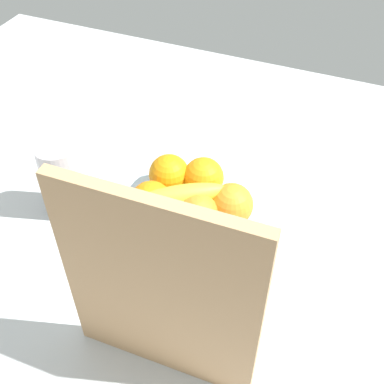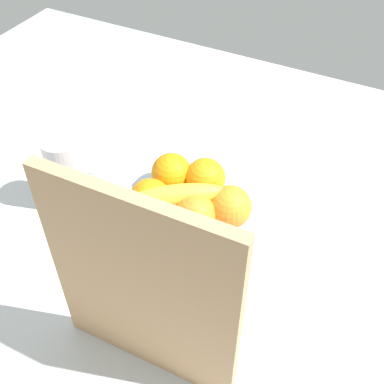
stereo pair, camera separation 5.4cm
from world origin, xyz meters
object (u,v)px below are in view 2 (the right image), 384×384
Objects in this scene: cutting_board at (142,292)px; jar_lid at (97,165)px; orange_front_right at (171,173)px; thermos_tumbler at (67,172)px; orange_front_left at (205,178)px; orange_back_right at (230,207)px; orange_center at (150,200)px; banana_bunch at (183,202)px; fruit_bowl at (192,219)px; orange_back_left at (194,215)px.

cutting_board reaches higher than jar_lid.
thermos_tumbler reaches higher than orange_front_right.
orange_back_right is at bearing 146.96° from orange_front_left.
banana_bunch is (-5.65, -1.95, 0.30)cm from orange_center.
thermos_tumbler reaches higher than fruit_bowl.
orange_front_left is at bearing -95.98° from fruit_bowl.
orange_center is at bearing 150.57° from jar_lid.
orange_front_right reaches higher than fruit_bowl.
orange_back_right reaches higher than jar_lid.
cutting_board reaches higher than thermos_tumbler.
cutting_board is at bearing 98.79° from orange_back_left.
cutting_board reaches higher than banana_bunch.
fruit_bowl is 3.48× the size of orange_back_left.
orange_back_right is 1.16× the size of jar_lid.
cutting_board is at bearing 119.12° from orange_center.
orange_back_right is at bearing -173.41° from thermos_tumbler.
jar_lid is (28.04, -2.59, -9.72)cm from orange_front_left.
orange_back_left is at bearing 151.75° from banana_bunch.
fruit_bowl is at bearing -59.10° from orange_back_left.
jar_lid is (35.31, -7.32, -9.72)cm from orange_back_right.
jar_lid is at bearing -29.43° from orange_center.
banana_bunch is 30.92cm from jar_lid.
orange_center is 1.16× the size of jar_lid.
thermos_tumbler is (26.21, 8.59, -2.26)cm from orange_front_left.
jar_lid is at bearing -80.69° from thermos_tumbler.
orange_back_left is 6.72cm from orange_back_right.
orange_back_right is at bearing 168.29° from jar_lid.
cutting_board reaches higher than orange_front_right.
orange_center is 0.22× the size of cutting_board.
banana_bunch is at bearing -75.84° from cutting_board.
orange_front_left is at bearing -94.90° from banana_bunch.
orange_front_left is 11.54cm from orange_center.
orange_back_right is 8.48cm from banana_bunch.
orange_front_right is 24.12cm from jar_lid.
orange_back_right is (-7.26, 4.73, 0.00)cm from orange_front_left.
orange_back_left is 28.71cm from thermos_tumbler.
jar_lid is at bearing -46.27° from cutting_board.
orange_center is 26.77cm from jar_lid.
orange_back_right is 0.43× the size of banana_bunch.
banana_bunch reaches higher than orange_center.
orange_back_left is at bearing 104.39° from orange_front_left.
orange_back_right is 0.48× the size of thermos_tumbler.
thermos_tumbler reaches higher than orange_center.
fruit_bowl is at bearing -93.33° from banana_bunch.
orange_front_left reaches higher than fruit_bowl.
banana_bunch reaches higher than jar_lid.
orange_back_left is at bearing 158.56° from jar_lid.
orange_front_left is at bearing -33.04° from orange_back_right.
thermos_tumbler is (32.03, -22.86, -9.87)cm from cutting_board.
cutting_board is 40.57cm from thermos_tumbler.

